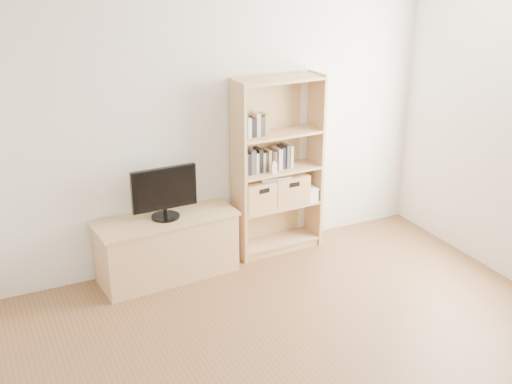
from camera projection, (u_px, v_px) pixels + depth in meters
back_wall at (214, 129)px, 5.99m from camera, size 4.50×0.02×2.60m
ceiling at (385, 10)px, 3.41m from camera, size 4.50×5.00×0.01m
tv_stand at (167, 248)px, 5.93m from camera, size 1.28×0.56×0.57m
bookshelf at (278, 167)px, 6.25m from camera, size 0.90×0.35×1.77m
television at (164, 193)px, 5.73m from camera, size 0.60×0.06×0.47m
books_row_mid at (277, 157)px, 6.23m from camera, size 0.84×0.20×0.22m
books_row_upper at (259, 124)px, 6.01m from camera, size 0.41×0.15×0.22m
baby_monitor at (274, 168)px, 6.12m from camera, size 0.05×0.04×0.10m
basket_left at (257, 194)px, 6.23m from camera, size 0.38×0.32×0.29m
basket_right at (287, 188)px, 6.38m from camera, size 0.36×0.30×0.30m
laptop at (273, 176)px, 6.25m from camera, size 0.33×0.25×0.02m
magazine_stack at (304, 193)px, 6.50m from camera, size 0.19×0.27×0.12m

